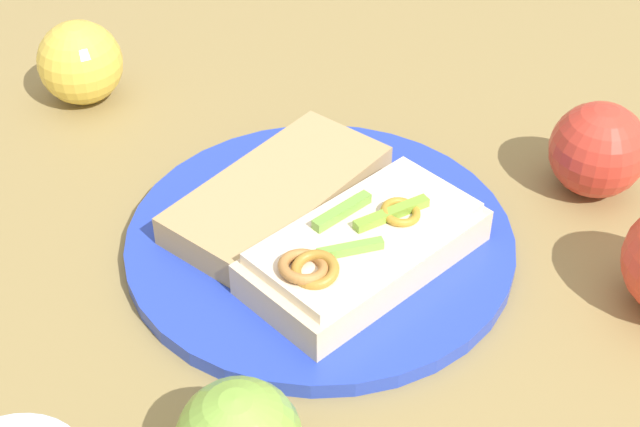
{
  "coord_description": "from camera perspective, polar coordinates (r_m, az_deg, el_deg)",
  "views": [
    {
      "loc": [
        -0.51,
        -0.02,
        0.46
      ],
      "look_at": [
        0.0,
        0.0,
        0.03
      ],
      "focal_mm": 52.4,
      "sensor_mm": 36.0,
      "label": 1
    }
  ],
  "objects": [
    {
      "name": "ground_plane",
      "position": [
        0.69,
        0.0,
        -2.06
      ],
      "size": [
        2.0,
        2.0,
        0.0
      ],
      "primitive_type": "plane",
      "color": "olive",
      "rests_on": "ground"
    },
    {
      "name": "plate",
      "position": [
        0.69,
        0.0,
        -1.68
      ],
      "size": [
        0.28,
        0.28,
        0.01
      ],
      "primitive_type": "cylinder",
      "color": "#2640BB",
      "rests_on": "ground_plane"
    },
    {
      "name": "apple_3",
      "position": [
        0.86,
        -14.43,
        8.92
      ],
      "size": [
        0.1,
        0.1,
        0.07
      ],
      "primitive_type": "sphere",
      "rotation": [
        0.0,
        0.0,
        3.76
      ],
      "color": "gold",
      "rests_on": "ground_plane"
    },
    {
      "name": "bread_slice_side",
      "position": [
        0.7,
        -2.55,
        1.21
      ],
      "size": [
        0.19,
        0.17,
        0.02
      ],
      "primitive_type": "cube",
      "rotation": [
        0.0,
        0.0,
        2.5
      ],
      "color": "tan",
      "rests_on": "plate"
    },
    {
      "name": "apple_2",
      "position": [
        0.75,
        16.61,
        3.75
      ],
      "size": [
        0.11,
        0.11,
        0.08
      ],
      "primitive_type": "sphere",
      "rotation": [
        0.0,
        0.0,
        0.78
      ],
      "color": "red",
      "rests_on": "ground_plane"
    },
    {
      "name": "sandwich",
      "position": [
        0.64,
        2.69,
        -2.08
      ],
      "size": [
        0.18,
        0.18,
        0.05
      ],
      "rotation": [
        0.0,
        0.0,
        2.37
      ],
      "color": "beige",
      "rests_on": "plate"
    }
  ]
}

